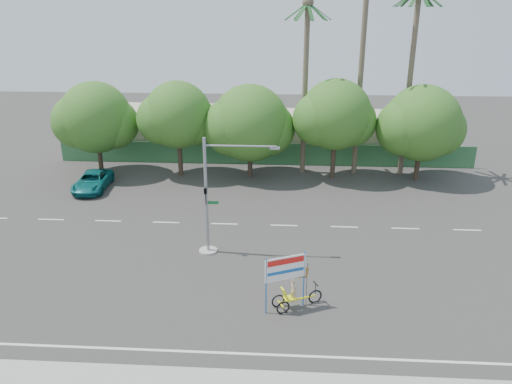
{
  "coord_description": "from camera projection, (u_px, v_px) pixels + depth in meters",
  "views": [
    {
      "loc": [
        1.99,
        -22.44,
        13.85
      ],
      "look_at": [
        0.31,
        4.95,
        3.5
      ],
      "focal_mm": 35.0,
      "sensor_mm": 36.0,
      "label": 1
    }
  ],
  "objects": [
    {
      "name": "building_left",
      "position": [
        167.0,
        130.0,
        50.11
      ],
      "size": [
        12.0,
        8.0,
        4.0
      ],
      "primitive_type": "cube",
      "color": "beige",
      "rests_on": "ground"
    },
    {
      "name": "tree_right",
      "position": [
        335.0,
        117.0,
        40.59
      ],
      "size": [
        6.9,
        5.8,
        8.36
      ],
      "color": "#473828",
      "rests_on": "ground"
    },
    {
      "name": "building_right",
      "position": [
        347.0,
        135.0,
        49.15
      ],
      "size": [
        14.0,
        8.0,
        3.6
      ],
      "primitive_type": "cube",
      "color": "beige",
      "rests_on": "ground"
    },
    {
      "name": "ground",
      "position": [
        244.0,
        288.0,
        25.96
      ],
      "size": [
        120.0,
        120.0,
        0.0
      ],
      "primitive_type": "plane",
      "color": "#33302D",
      "rests_on": "ground"
    },
    {
      "name": "trike_billboard",
      "position": [
        291.0,
        286.0,
        23.87
      ],
      "size": [
        2.81,
        1.44,
        2.98
      ],
      "rotation": [
        0.0,
        0.0,
        0.42
      ],
      "color": "black",
      "rests_on": "ground"
    },
    {
      "name": "tree_center",
      "position": [
        249.0,
        125.0,
        41.26
      ],
      "size": [
        7.62,
        6.4,
        7.85
      ],
      "color": "#473828",
      "rests_on": "ground"
    },
    {
      "name": "tree_far_left",
      "position": [
        95.0,
        120.0,
        41.9
      ],
      "size": [
        7.14,
        6.0,
        7.96
      ],
      "color": "#473828",
      "rests_on": "ground"
    },
    {
      "name": "traffic_signal",
      "position": [
        212.0,
        206.0,
        28.78
      ],
      "size": [
        4.72,
        1.1,
        7.0
      ],
      "color": "gray",
      "rests_on": "ground"
    },
    {
      "name": "palm_short",
      "position": [
        306.0,
        69.0,
        40.85
      ],
      "size": [
        3.73,
        3.79,
        14.45
      ],
      "color": "#70604C",
      "rests_on": "ground"
    },
    {
      "name": "tree_left",
      "position": [
        177.0,
        117.0,
        41.39
      ],
      "size": [
        6.66,
        5.6,
        8.07
      ],
      "color": "#473828",
      "rests_on": "ground"
    },
    {
      "name": "fence",
      "position": [
        264.0,
        154.0,
        45.69
      ],
      "size": [
        38.0,
        0.08,
        2.0
      ],
      "primitive_type": "cube",
      "color": "#336B3D",
      "rests_on": "ground"
    },
    {
      "name": "palm_tall",
      "position": [
        363.0,
        49.0,
        40.02
      ],
      "size": [
        3.73,
        3.79,
        17.45
      ],
      "color": "#70604C",
      "rests_on": "ground"
    },
    {
      "name": "palm_mid",
      "position": [
        412.0,
        63.0,
        40.17
      ],
      "size": [
        3.73,
        3.79,
        15.45
      ],
      "color": "#70604C",
      "rests_on": "ground"
    },
    {
      "name": "tree_far_right",
      "position": [
        421.0,
        126.0,
        40.39
      ],
      "size": [
        7.38,
        6.2,
        7.94
      ],
      "color": "#473828",
      "rests_on": "ground"
    },
    {
      "name": "pickup_truck",
      "position": [
        93.0,
        181.0,
        39.6
      ],
      "size": [
        2.6,
        5.12,
        1.39
      ],
      "primitive_type": "imported",
      "rotation": [
        0.0,
        0.0,
        0.06
      ],
      "color": "#0E6465",
      "rests_on": "ground"
    }
  ]
}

